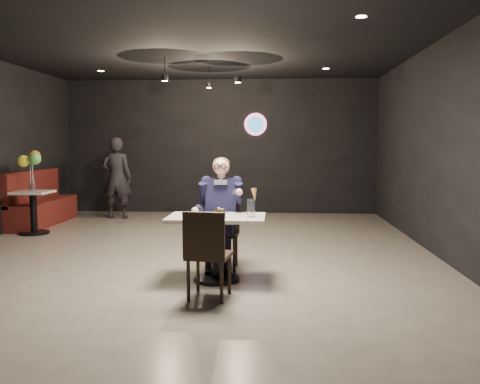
# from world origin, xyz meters

# --- Properties ---
(floor) EXTENTS (9.00, 9.00, 0.00)m
(floor) POSITION_xyz_m (0.00, 0.00, 0.00)
(floor) COLOR gray
(floor) RESTS_ON ground
(wall_sign) EXTENTS (0.50, 0.06, 0.50)m
(wall_sign) POSITION_xyz_m (0.80, 4.47, 2.00)
(wall_sign) COLOR pink
(wall_sign) RESTS_ON floor
(pendant_lights) EXTENTS (1.40, 1.20, 0.36)m
(pendant_lights) POSITION_xyz_m (0.00, 2.00, 2.88)
(pendant_lights) COLOR black
(pendant_lights) RESTS_ON floor
(main_table) EXTENTS (1.10, 0.70, 0.75)m
(main_table) POSITION_xyz_m (0.58, -1.28, 0.38)
(main_table) COLOR silver
(main_table) RESTS_ON floor
(chair_far) EXTENTS (0.42, 0.46, 0.92)m
(chair_far) POSITION_xyz_m (0.58, -0.73, 0.46)
(chair_far) COLOR black
(chair_far) RESTS_ON floor
(chair_near) EXTENTS (0.48, 0.51, 0.92)m
(chair_near) POSITION_xyz_m (0.58, -1.94, 0.46)
(chair_near) COLOR black
(chair_near) RESTS_ON floor
(seated_man) EXTENTS (0.60, 0.80, 1.44)m
(seated_man) POSITION_xyz_m (0.58, -0.73, 0.72)
(seated_man) COLOR black
(seated_man) RESTS_ON floor
(dessert_plate) EXTENTS (0.23, 0.23, 0.01)m
(dessert_plate) POSITION_xyz_m (0.62, -1.35, 0.76)
(dessert_plate) COLOR white
(dessert_plate) RESTS_ON main_table
(cake_slice) EXTENTS (0.13, 0.11, 0.07)m
(cake_slice) POSITION_xyz_m (0.63, -1.38, 0.80)
(cake_slice) COLOR black
(cake_slice) RESTS_ON dessert_plate
(mint_leaf) EXTENTS (0.07, 0.04, 0.01)m
(mint_leaf) POSITION_xyz_m (0.65, -1.38, 0.84)
(mint_leaf) COLOR #2F8F45
(mint_leaf) RESTS_ON cake_slice
(sundae_glass) EXTENTS (0.09, 0.09, 0.20)m
(sundae_glass) POSITION_xyz_m (0.97, -1.32, 0.85)
(sundae_glass) COLOR silver
(sundae_glass) RESTS_ON main_table
(wafer_cone) EXTENTS (0.09, 0.09, 0.14)m
(wafer_cone) POSITION_xyz_m (1.01, -1.34, 1.00)
(wafer_cone) COLOR #B7874B
(wafer_cone) RESTS_ON sundae_glass
(booth_bench) EXTENTS (0.52, 2.10, 1.05)m
(booth_bench) POSITION_xyz_m (-3.25, 2.52, 0.52)
(booth_bench) COLOR #49120F
(booth_bench) RESTS_ON floor
(side_table) EXTENTS (0.59, 0.59, 0.73)m
(side_table) POSITION_xyz_m (-2.95, 1.52, 0.37)
(side_table) COLOR silver
(side_table) RESTS_ON floor
(balloon_vase) EXTENTS (0.10, 0.10, 0.16)m
(balloon_vase) POSITION_xyz_m (-2.95, 1.52, 0.83)
(balloon_vase) COLOR silver
(balloon_vase) RESTS_ON side_table
(balloon_bunch) EXTENTS (0.37, 0.37, 0.61)m
(balloon_bunch) POSITION_xyz_m (-2.95, 1.52, 1.21)
(balloon_bunch) COLOR #F7FF35
(balloon_bunch) RESTS_ON balloon_vase
(passerby) EXTENTS (0.63, 0.42, 1.71)m
(passerby) POSITION_xyz_m (-2.07, 3.43, 0.85)
(passerby) COLOR black
(passerby) RESTS_ON floor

